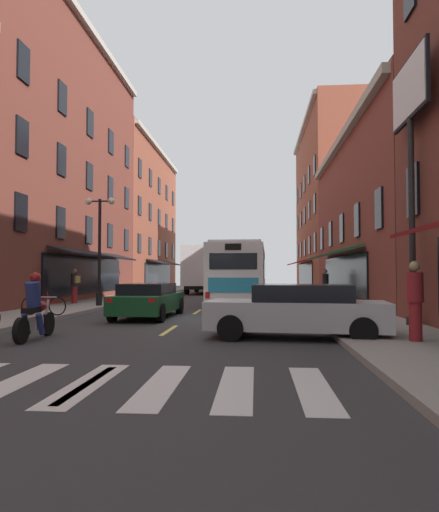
# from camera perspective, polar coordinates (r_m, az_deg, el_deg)

# --- Properties ---
(ground_plane) EXTENTS (34.80, 80.00, 0.10)m
(ground_plane) POSITION_cam_1_polar(r_m,az_deg,el_deg) (17.06, -3.98, -7.80)
(ground_plane) COLOR #333335
(lane_centre_dashes) EXTENTS (0.14, 73.90, 0.01)m
(lane_centre_dashes) POSITION_cam_1_polar(r_m,az_deg,el_deg) (16.81, -4.11, -7.70)
(lane_centre_dashes) COLOR #DBCC4C
(lane_centre_dashes) RESTS_ON ground
(crosswalk_near) EXTENTS (7.10, 2.80, 0.01)m
(crosswalk_near) POSITION_cam_1_polar(r_m,az_deg,el_deg) (7.41, -15.81, -14.75)
(crosswalk_near) COLOR silver
(crosswalk_near) RESTS_ON ground
(sidewalk_left) EXTENTS (3.00, 80.00, 0.14)m
(sidewalk_left) POSITION_cam_1_polar(r_m,az_deg,el_deg) (18.83, -22.16, -6.75)
(sidewalk_left) COLOR gray
(sidewalk_left) RESTS_ON ground
(sidewalk_right) EXTENTS (3.00, 80.00, 0.14)m
(sidewalk_right) POSITION_cam_1_polar(r_m,az_deg,el_deg) (17.20, 16.02, -7.27)
(sidewalk_right) COLOR gray
(sidewalk_right) RESTS_ON ground
(billboard_sign) EXTENTS (0.40, 3.00, 7.86)m
(billboard_sign) POSITION_cam_1_polar(r_m,az_deg,el_deg) (15.40, 22.29, 15.25)
(billboard_sign) COLOR black
(billboard_sign) RESTS_ON sidewalk_right
(transit_bus) EXTENTS (2.89, 12.42, 3.13)m
(transit_bus) POSITION_cam_1_polar(r_m,az_deg,el_deg) (26.10, 2.69, -2.11)
(transit_bus) COLOR white
(transit_bus) RESTS_ON ground
(box_truck) EXTENTS (2.79, 7.71, 3.74)m
(box_truck) POSITION_cam_1_polar(r_m,az_deg,el_deg) (38.06, -1.88, -1.66)
(box_truck) COLOR white
(box_truck) RESTS_ON ground
(sedan_near) EXTENTS (4.64, 2.30, 1.35)m
(sedan_near) POSITION_cam_1_polar(r_m,az_deg,el_deg) (11.98, 9.54, -6.58)
(sedan_near) COLOR silver
(sedan_near) RESTS_ON ground
(sedan_mid) EXTENTS (1.98, 4.82, 1.27)m
(sedan_mid) POSITION_cam_1_polar(r_m,az_deg,el_deg) (17.54, -8.65, -5.29)
(sedan_mid) COLOR #144723
(sedan_mid) RESTS_ON ground
(sedan_far) EXTENTS (1.96, 4.46, 1.31)m
(sedan_far) POSITION_cam_1_polar(r_m,az_deg,el_deg) (49.12, -0.44, -3.26)
(sedan_far) COLOR #144723
(sedan_far) RESTS_ON ground
(motorcycle_rider) EXTENTS (0.62, 2.07, 1.66)m
(motorcycle_rider) POSITION_cam_1_polar(r_m,az_deg,el_deg) (12.40, -21.63, -6.27)
(motorcycle_rider) COLOR black
(motorcycle_rider) RESTS_ON ground
(bicycle_mid) EXTENTS (1.71, 0.48, 0.91)m
(bicycle_mid) POSITION_cam_1_polar(r_m,az_deg,el_deg) (17.87, -20.69, -5.64)
(bicycle_mid) COLOR black
(bicycle_mid) RESTS_ON sidewalk_left
(pedestrian_near) EXTENTS (0.51, 0.48, 1.74)m
(pedestrian_near) POSITION_cam_1_polar(r_m,az_deg,el_deg) (24.39, -17.28, -3.39)
(pedestrian_near) COLOR maroon
(pedestrian_near) RESTS_ON sidewalk_left
(pedestrian_mid) EXTENTS (0.36, 0.36, 1.77)m
(pedestrian_mid) POSITION_cam_1_polar(r_m,az_deg,el_deg) (11.25, 22.80, -4.93)
(pedestrian_mid) COLOR maroon
(pedestrian_mid) RESTS_ON sidewalk_right
(pedestrian_far) EXTENTS (0.36, 0.36, 1.73)m
(pedestrian_far) POSITION_cam_1_polar(r_m,az_deg,el_deg) (27.69, 12.84, -3.34)
(pedestrian_far) COLOR navy
(pedestrian_far) RESTS_ON sidewalk_right
(street_lamp_twin) EXTENTS (1.42, 0.32, 5.05)m
(street_lamp_twin) POSITION_cam_1_polar(r_m,az_deg,el_deg) (22.57, -14.46, 1.26)
(street_lamp_twin) COLOR black
(street_lamp_twin) RESTS_ON sidewalk_left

